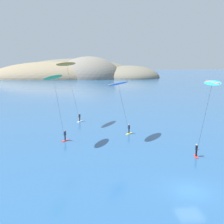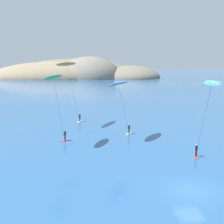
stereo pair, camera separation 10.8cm
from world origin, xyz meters
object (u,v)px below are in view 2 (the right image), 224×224
(kitesurfer_orange, at_px, (68,69))
(kitesurfer_cyan, at_px, (210,91))
(kitesurfer_green, at_px, (55,83))
(kitesurfer_blue, at_px, (119,87))

(kitesurfer_orange, bearing_deg, kitesurfer_cyan, -54.43)
(kitesurfer_green, xyz_separation_m, kitesurfer_cyan, (17.69, -10.61, -0.18))
(kitesurfer_orange, relative_size, kitesurfer_green, 1.15)
(kitesurfer_green, height_order, kitesurfer_blue, kitesurfer_green)
(kitesurfer_green, distance_m, kitesurfer_blue, 9.74)
(kitesurfer_green, bearing_deg, kitesurfer_cyan, -30.95)
(kitesurfer_green, xyz_separation_m, kitesurfer_blue, (9.40, 2.40, -0.90))
(kitesurfer_orange, relative_size, kitesurfer_blue, 1.31)
(kitesurfer_blue, height_order, kitesurfer_cyan, kitesurfer_cyan)
(kitesurfer_blue, distance_m, kitesurfer_cyan, 15.43)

